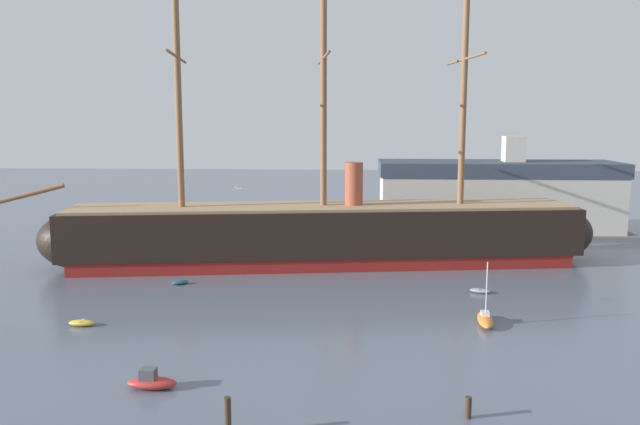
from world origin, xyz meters
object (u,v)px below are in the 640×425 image
object	(u,v)px
motorboat_foreground_left	(151,382)
sailboat_mid_right	(485,319)
dockside_warehouse_right	(497,198)
tall_ship	(323,233)
dinghy_mid_left	(82,323)
dinghy_distant_centre	(324,238)
motorboat_far_right	(547,256)
dinghy_alongside_stern	(480,291)
mooring_piling_left_pair	(228,416)
dinghy_alongside_bow	(180,282)
seagull_in_flight	(239,188)
mooring_piling_nearest	(468,407)

from	to	relation	value
motorboat_foreground_left	sailboat_mid_right	size ratio (longest dim) A/B	0.59
sailboat_mid_right	dockside_warehouse_right	bearing A→B (deg)	76.81
tall_ship	dinghy_mid_left	world-z (taller)	tall_ship
sailboat_mid_right	dinghy_distant_centre	xyz separation A→B (m)	(-16.67, 39.30, -0.19)
motorboat_foreground_left	dinghy_distant_centre	distance (m)	55.38
sailboat_mid_right	dinghy_distant_centre	bearing A→B (deg)	112.98
motorboat_far_right	dinghy_distant_centre	xyz separation A→B (m)	(-30.32, 11.35, -0.15)
dinghy_distant_centre	tall_ship	bearing A→B (deg)	-87.25
dinghy_mid_left	dinghy_alongside_stern	bearing A→B (deg)	18.85
tall_ship	mooring_piling_left_pair	bearing A→B (deg)	-94.37
dinghy_alongside_bow	dockside_warehouse_right	distance (m)	55.06
dinghy_alongside_stern	mooring_piling_left_pair	xyz separation A→B (m)	(-20.87, -32.00, 0.93)
motorboat_foreground_left	dinghy_alongside_bow	world-z (taller)	motorboat_foreground_left
tall_ship	motorboat_foreground_left	world-z (taller)	tall_ship
dinghy_alongside_stern	seagull_in_flight	xyz separation A→B (m)	(-23.66, -11.90, 12.20)
tall_ship	motorboat_foreground_left	distance (m)	39.86
motorboat_foreground_left	motorboat_far_right	bearing A→B (deg)	47.55
dinghy_alongside_bow	mooring_piling_nearest	bearing A→B (deg)	-48.96
tall_ship	dinghy_alongside_stern	size ratio (longest dim) A/B	32.48
motorboat_foreground_left	mooring_piling_nearest	bearing A→B (deg)	-8.57
motorboat_foreground_left	seagull_in_flight	distance (m)	18.75
mooring_piling_left_pair	sailboat_mid_right	bearing A→B (deg)	48.06
tall_ship	dinghy_mid_left	size ratio (longest dim) A/B	32.27
dinghy_distant_centre	seagull_in_flight	distance (m)	42.79
mooring_piling_left_pair	seagull_in_flight	size ratio (longest dim) A/B	2.34
motorboat_foreground_left	sailboat_mid_right	distance (m)	30.09
tall_ship	dockside_warehouse_right	distance (m)	35.87
dinghy_distant_centre	seagull_in_flight	bearing A→B (deg)	-97.59
dinghy_alongside_bow	seagull_in_flight	bearing A→B (deg)	-55.31
sailboat_mid_right	dinghy_alongside_stern	bearing A→B (deg)	81.51
dinghy_alongside_bow	mooring_piling_nearest	distance (m)	40.81
dinghy_alongside_stern	seagull_in_flight	distance (m)	29.16
dinghy_mid_left	motorboat_foreground_left	bearing A→B (deg)	-50.59
dinghy_alongside_bow	mooring_piling_nearest	size ratio (longest dim) A/B	1.53
dinghy_alongside_bow	dinghy_distant_centre	xyz separation A→B (m)	(14.87, 27.01, 0.06)
tall_ship	dinghy_alongside_bow	world-z (taller)	tall_ship
dinghy_alongside_bow	dinghy_mid_left	bearing A→B (deg)	-108.45
dinghy_alongside_stern	mooring_piling_nearest	world-z (taller)	mooring_piling_nearest
motorboat_foreground_left	mooring_piling_left_pair	world-z (taller)	mooring_piling_left_pair
dinghy_mid_left	dinghy_distant_centre	bearing A→B (deg)	64.64
tall_ship	motorboat_foreground_left	size ratio (longest dim) A/B	22.20
motorboat_far_right	mooring_piling_nearest	distance (m)	49.96
tall_ship	dockside_warehouse_right	world-z (taller)	tall_ship
mooring_piling_nearest	mooring_piling_left_pair	xyz separation A→B (m)	(-14.55, -2.98, 0.49)
tall_ship	seagull_in_flight	world-z (taller)	tall_ship
dockside_warehouse_right	tall_ship	bearing A→B (deg)	-138.57
dinghy_alongside_bow	mooring_piling_left_pair	world-z (taller)	mooring_piling_left_pair
motorboat_foreground_left	dinghy_mid_left	distance (m)	16.63
motorboat_foreground_left	sailboat_mid_right	bearing A→B (deg)	30.58
motorboat_far_right	dinghy_distant_centre	world-z (taller)	motorboat_far_right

